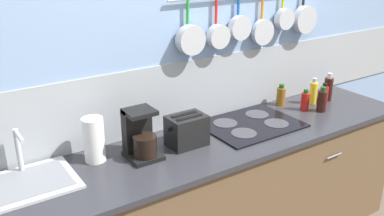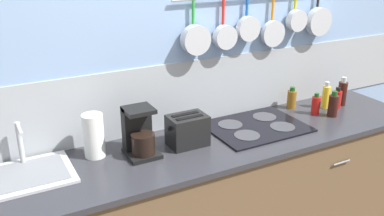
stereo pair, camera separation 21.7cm
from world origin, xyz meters
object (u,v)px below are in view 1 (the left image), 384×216
toaster (187,130)px  paper_towel_roll (94,140)px  coffee_maker (141,137)px  bottle_cooking_wine (322,101)px  bottle_dish_soap (313,92)px  bottle_olive_oil (324,94)px  bottle_sesame_oil (328,88)px  bottle_vinegar (281,96)px  bottle_hot_sauce (305,101)px

toaster → paper_towel_roll: bearing=167.5°
coffee_maker → bottle_cooking_wine: 1.39m
bottle_dish_soap → bottle_olive_oil: bottle_dish_soap is taller
toaster → bottle_olive_oil: toaster is taller
toaster → bottle_sesame_oil: bearing=2.3°
toaster → bottle_vinegar: size_ratio=1.52×
bottle_sesame_oil → toaster: bearing=-177.7°
bottle_vinegar → bottle_dish_soap: 0.25m
coffee_maker → bottle_vinegar: size_ratio=1.76×
bottle_vinegar → bottle_sesame_oil: (0.37, -0.12, 0.02)m
coffee_maker → bottle_vinegar: bearing=7.1°
toaster → bottle_cooking_wine: (1.10, -0.08, -0.01)m
bottle_vinegar → bottle_hot_sauce: (0.07, -0.17, -0.00)m
bottle_dish_soap → bottle_sesame_oil: (0.15, -0.01, 0.01)m
bottle_hot_sauce → coffee_maker: bearing=179.4°
bottle_olive_oil → paper_towel_roll: bearing=177.1°
paper_towel_roll → bottle_vinegar: paper_towel_roll is taller
coffee_maker → bottle_cooking_wine: bearing=-4.2°
coffee_maker → bottle_dish_soap: bearing=1.7°
bottle_vinegar → paper_towel_roll: bearing=-177.6°
paper_towel_roll → coffee_maker: bearing=-21.3°
paper_towel_roll → bottle_sesame_oil: (1.85, -0.06, -0.03)m
bottle_hot_sauce → bottle_dish_soap: size_ratio=0.78×
bottle_olive_oil → bottle_vinegar: bearing=152.9°
bottle_vinegar → bottle_cooking_wine: bearing=-59.6°
bottle_dish_soap → bottle_olive_oil: 0.08m
coffee_maker → bottle_sesame_oil: size_ratio=1.31×
bottle_vinegar → bottle_olive_oil: 0.33m
bottle_cooking_wine → bottle_olive_oil: 0.18m
bottle_sesame_oil → coffee_maker: bearing=-178.9°
bottle_sesame_oil → paper_towel_roll: bearing=178.1°
coffee_maker → bottle_vinegar: 1.25m
paper_towel_roll → toaster: paper_towel_roll is taller
coffee_maker → toaster: coffee_maker is taller
toaster → bottle_cooking_wine: 1.10m
bottle_cooking_wine → bottle_dish_soap: 0.16m
bottle_vinegar → bottle_olive_oil: bearing=-27.1°
coffee_maker → bottle_cooking_wine: (1.39, -0.10, -0.04)m
paper_towel_roll → bottle_sesame_oil: 1.85m
bottle_dish_soap → coffee_maker: bearing=-178.3°
toaster → bottle_cooking_wine: bearing=-4.0°
bottle_vinegar → bottle_dish_soap: size_ratio=0.81×
toaster → coffee_maker: bearing=175.2°
bottle_vinegar → bottle_olive_oil: (0.30, -0.15, -0.00)m
coffee_maker → paper_towel_roll: bearing=158.7°
coffee_maker → bottle_sesame_oil: 1.61m
toaster → bottle_dish_soap: (1.17, 0.07, -0.01)m
bottle_hot_sauce → bottle_olive_oil: 0.22m
bottle_vinegar → bottle_hot_sauce: bottle_vinegar is taller
bottle_vinegar → bottle_hot_sauce: bearing=-66.1°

